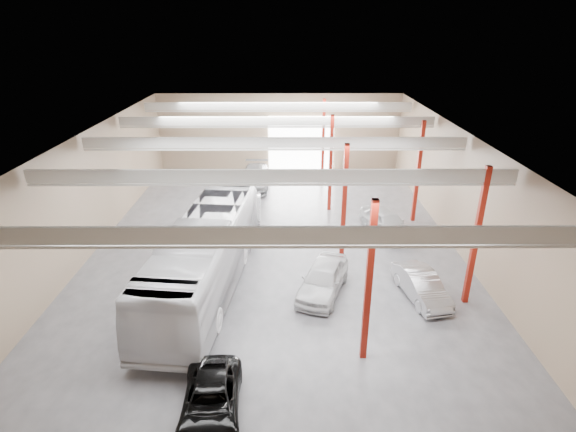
{
  "coord_description": "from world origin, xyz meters",
  "views": [
    {
      "loc": [
        0.64,
        -24.8,
        12.73
      ],
      "look_at": [
        0.74,
        -0.35,
        2.2
      ],
      "focal_mm": 28.0,
      "sensor_mm": 36.0,
      "label": 1
    }
  ],
  "objects_px": {
    "black_sedan": "(211,402)",
    "car_right_near": "(421,285)",
    "coach_bus": "(205,255)",
    "car_row_a": "(323,279)",
    "car_row_c": "(255,178)",
    "car_right_far": "(386,222)",
    "car_row_b": "(249,208)"
  },
  "relations": [
    {
      "from": "black_sedan",
      "to": "car_right_near",
      "type": "distance_m",
      "value": 11.91
    },
    {
      "from": "coach_bus",
      "to": "car_right_near",
      "type": "height_order",
      "value": "coach_bus"
    },
    {
      "from": "car_row_a",
      "to": "car_right_near",
      "type": "xyz_separation_m",
      "value": [
        4.87,
        -0.48,
        -0.12
      ]
    },
    {
      "from": "black_sedan",
      "to": "car_row_c",
      "type": "relative_size",
      "value": 0.75
    },
    {
      "from": "car_right_far",
      "to": "black_sedan",
      "type": "bearing_deg",
      "value": -141.21
    },
    {
      "from": "car_right_near",
      "to": "black_sedan",
      "type": "bearing_deg",
      "value": -153.14
    },
    {
      "from": "coach_bus",
      "to": "black_sedan",
      "type": "relative_size",
      "value": 3.09
    },
    {
      "from": "car_row_a",
      "to": "car_right_far",
      "type": "height_order",
      "value": "car_row_a"
    },
    {
      "from": "coach_bus",
      "to": "car_row_a",
      "type": "relative_size",
      "value": 2.85
    },
    {
      "from": "coach_bus",
      "to": "black_sedan",
      "type": "distance_m",
      "value": 8.62
    },
    {
      "from": "black_sedan",
      "to": "car_row_a",
      "type": "relative_size",
      "value": 0.92
    },
    {
      "from": "black_sedan",
      "to": "car_right_far",
      "type": "bearing_deg",
      "value": 55.21
    },
    {
      "from": "car_row_c",
      "to": "car_right_far",
      "type": "distance_m",
      "value": 12.89
    },
    {
      "from": "car_row_c",
      "to": "car_right_near",
      "type": "distance_m",
      "value": 19.04
    },
    {
      "from": "car_row_b",
      "to": "car_row_c",
      "type": "xyz_separation_m",
      "value": [
        0.0,
        6.43,
        0.08
      ]
    },
    {
      "from": "car_row_b",
      "to": "car_right_far",
      "type": "xyz_separation_m",
      "value": [
        9.17,
        -2.62,
        0.03
      ]
    },
    {
      "from": "black_sedan",
      "to": "coach_bus",
      "type": "bearing_deg",
      "value": 96.99
    },
    {
      "from": "black_sedan",
      "to": "car_row_a",
      "type": "bearing_deg",
      "value": 56.99
    },
    {
      "from": "car_row_c",
      "to": "car_right_far",
      "type": "height_order",
      "value": "car_row_c"
    },
    {
      "from": "car_row_a",
      "to": "car_right_near",
      "type": "bearing_deg",
      "value": 13.62
    },
    {
      "from": "car_row_b",
      "to": "car_right_far",
      "type": "bearing_deg",
      "value": -18.6
    },
    {
      "from": "car_row_c",
      "to": "car_right_near",
      "type": "xyz_separation_m",
      "value": [
        9.37,
        -16.58,
        -0.15
      ]
    },
    {
      "from": "car_right_near",
      "to": "car_right_far",
      "type": "xyz_separation_m",
      "value": [
        -0.2,
        7.53,
        0.11
      ]
    },
    {
      "from": "car_right_near",
      "to": "car_row_b",
      "type": "bearing_deg",
      "value": 121.46
    },
    {
      "from": "car_row_b",
      "to": "car_right_near",
      "type": "relative_size",
      "value": 1.1
    },
    {
      "from": "coach_bus",
      "to": "car_row_b",
      "type": "height_order",
      "value": "coach_bus"
    },
    {
      "from": "coach_bus",
      "to": "car_right_far",
      "type": "height_order",
      "value": "coach_bus"
    },
    {
      "from": "black_sedan",
      "to": "car_row_a",
      "type": "distance_m",
      "value": 9.04
    },
    {
      "from": "car_row_a",
      "to": "car_right_near",
      "type": "distance_m",
      "value": 4.9
    },
    {
      "from": "car_row_b",
      "to": "car_right_far",
      "type": "distance_m",
      "value": 9.54
    },
    {
      "from": "black_sedan",
      "to": "car_row_c",
      "type": "bearing_deg",
      "value": 86.86
    },
    {
      "from": "car_row_b",
      "to": "car_row_c",
      "type": "bearing_deg",
      "value": 87.34
    }
  ]
}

